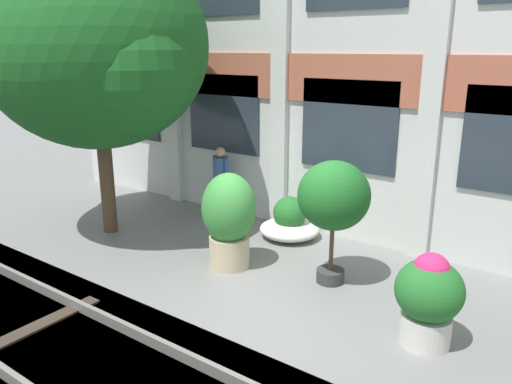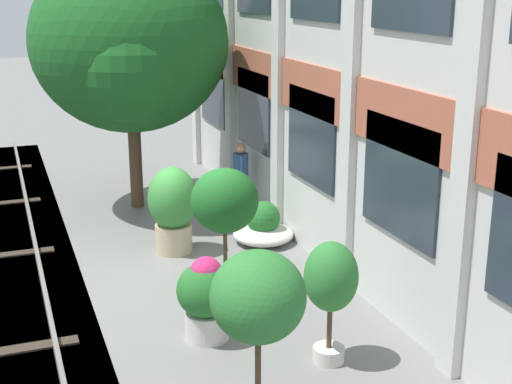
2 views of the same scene
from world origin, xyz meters
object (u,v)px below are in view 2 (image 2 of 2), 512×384
(potted_plant_ribbed_drum, at_px, (173,207))
(potted_plant_wide_bowl, at_px, (263,228))
(potted_plant_fluted_column, at_px, (206,295))
(resident_by_doorway, at_px, (241,176))
(potted_plant_tall_urn, at_px, (331,283))
(broadleaf_tree, at_px, (130,47))
(potted_plant_terracotta_small, at_px, (225,203))
(potted_plant_low_pan, at_px, (258,301))

(potted_plant_ribbed_drum, distance_m, potted_plant_wide_bowl, 1.88)
(potted_plant_fluted_column, xyz_separation_m, resident_by_doorway, (-5.32, 2.36, 0.17))
(potted_plant_tall_urn, height_order, potted_plant_ribbed_drum, potted_plant_tall_urn)
(broadleaf_tree, height_order, potted_plant_fluted_column, broadleaf_tree)
(broadleaf_tree, xyz_separation_m, potted_plant_terracotta_small, (4.78, 0.57, -2.18))
(potted_plant_terracotta_small, relative_size, resident_by_doorway, 1.27)
(broadleaf_tree, distance_m, potted_plant_tall_urn, 8.24)
(potted_plant_fluted_column, bearing_deg, potted_plant_wide_bowl, 147.53)
(potted_plant_terracotta_small, bearing_deg, potted_plant_low_pan, -13.02)
(broadleaf_tree, distance_m, potted_plant_ribbed_drum, 4.10)
(potted_plant_ribbed_drum, xyz_separation_m, resident_by_doorway, (-1.81, 1.98, -0.06))
(potted_plant_fluted_column, distance_m, resident_by_doorway, 5.82)
(potted_plant_terracotta_small, bearing_deg, potted_plant_tall_urn, 9.24)
(potted_plant_wide_bowl, xyz_separation_m, resident_by_doorway, (-1.93, 0.20, 0.54))
(potted_plant_tall_urn, distance_m, potted_plant_wide_bowl, 4.75)
(potted_plant_terracotta_small, distance_m, potted_plant_ribbed_drum, 1.85)
(potted_plant_terracotta_small, distance_m, potted_plant_fluted_column, 2.13)
(potted_plant_low_pan, bearing_deg, resident_by_doorway, 162.22)
(broadleaf_tree, height_order, potted_plant_wide_bowl, broadleaf_tree)
(potted_plant_tall_urn, xyz_separation_m, potted_plant_terracotta_small, (-3.01, -0.49, 0.27))
(potted_plant_ribbed_drum, bearing_deg, potted_plant_low_pan, -4.71)
(potted_plant_wide_bowl, height_order, potted_plant_low_pan, potted_plant_low_pan)
(potted_plant_ribbed_drum, bearing_deg, potted_plant_wide_bowl, 86.19)
(potted_plant_ribbed_drum, bearing_deg, potted_plant_tall_urn, 11.61)
(potted_plant_ribbed_drum, relative_size, potted_plant_low_pan, 0.76)
(potted_plant_ribbed_drum, bearing_deg, potted_plant_terracotta_small, 15.68)
(broadleaf_tree, bearing_deg, potted_plant_fluted_column, -2.59)
(potted_plant_terracotta_small, xyz_separation_m, potted_plant_wide_bowl, (-1.59, 1.29, -1.12))
(potted_plant_tall_urn, xyz_separation_m, resident_by_doorway, (-6.52, 1.01, -0.31))
(broadleaf_tree, bearing_deg, potted_plant_wide_bowl, 30.21)
(potted_plant_low_pan, distance_m, resident_by_doorway, 8.10)
(potted_plant_tall_urn, xyz_separation_m, potted_plant_ribbed_drum, (-4.72, -0.97, -0.25))
(potted_plant_terracotta_small, height_order, resident_by_doorway, potted_plant_terracotta_small)
(broadleaf_tree, bearing_deg, potted_plant_ribbed_drum, 1.62)
(potted_plant_terracotta_small, distance_m, potted_plant_low_pan, 4.28)
(broadleaf_tree, xyz_separation_m, potted_plant_wide_bowl, (3.20, 1.86, -3.30))
(potted_plant_wide_bowl, bearing_deg, resident_by_doorway, 173.95)
(potted_plant_wide_bowl, relative_size, resident_by_doorway, 0.76)
(broadleaf_tree, distance_m, resident_by_doorway, 3.67)
(resident_by_doorway, bearing_deg, potted_plant_terracotta_small, 82.46)
(potted_plant_ribbed_drum, height_order, potted_plant_wide_bowl, potted_plant_ribbed_drum)
(resident_by_doorway, bearing_deg, potted_plant_ribbed_drum, 57.99)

